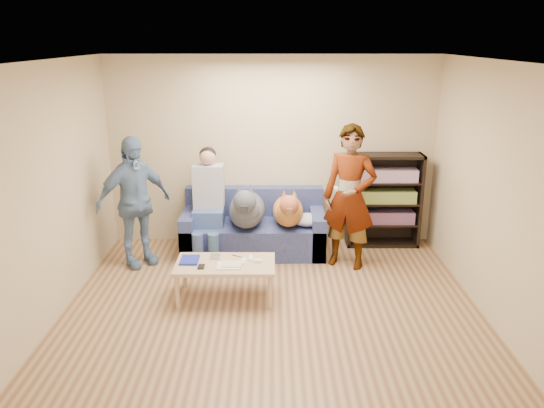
{
  "coord_description": "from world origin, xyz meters",
  "views": [
    {
      "loc": [
        0.0,
        -4.69,
        2.82
      ],
      "look_at": [
        0.0,
        1.2,
        0.95
      ],
      "focal_mm": 35.0,
      "sensor_mm": 36.0,
      "label": 1
    }
  ],
  "objects_px": {
    "sofa": "(254,231)",
    "dog_tan": "(288,210)",
    "person_standing_right": "(350,197)",
    "person_standing_left": "(134,202)",
    "camera_silver": "(215,256)",
    "bookshelf": "(384,198)",
    "person_seated": "(208,199)",
    "coffee_table": "(225,267)",
    "notebook_blue": "(190,260)",
    "dog_gray": "(247,209)"
  },
  "relations": [
    {
      "from": "sofa",
      "to": "dog_tan",
      "type": "xyz_separation_m",
      "value": [
        0.46,
        -0.17,
        0.35
      ]
    },
    {
      "from": "person_standing_right",
      "to": "dog_tan",
      "type": "height_order",
      "value": "person_standing_right"
    },
    {
      "from": "person_standing_left",
      "to": "camera_silver",
      "type": "bearing_deg",
      "value": -75.92
    },
    {
      "from": "bookshelf",
      "to": "person_seated",
      "type": "bearing_deg",
      "value": -171.43
    },
    {
      "from": "camera_silver",
      "to": "coffee_table",
      "type": "distance_m",
      "value": 0.18
    },
    {
      "from": "person_standing_right",
      "to": "person_standing_left",
      "type": "distance_m",
      "value": 2.7
    },
    {
      "from": "notebook_blue",
      "to": "person_seated",
      "type": "distance_m",
      "value": 1.26
    },
    {
      "from": "person_seated",
      "to": "coffee_table",
      "type": "xyz_separation_m",
      "value": [
        0.32,
        -1.26,
        -0.4
      ]
    },
    {
      "from": "notebook_blue",
      "to": "dog_tan",
      "type": "bearing_deg",
      "value": 45.87
    },
    {
      "from": "dog_gray",
      "to": "dog_tan",
      "type": "relative_size",
      "value": 1.1
    },
    {
      "from": "dog_gray",
      "to": "coffee_table",
      "type": "relative_size",
      "value": 1.16
    },
    {
      "from": "notebook_blue",
      "to": "coffee_table",
      "type": "height_order",
      "value": "notebook_blue"
    },
    {
      "from": "notebook_blue",
      "to": "bookshelf",
      "type": "xyz_separation_m",
      "value": [
        2.47,
        1.57,
        0.25
      ]
    },
    {
      "from": "person_seated",
      "to": "dog_gray",
      "type": "height_order",
      "value": "person_seated"
    },
    {
      "from": "camera_silver",
      "to": "sofa",
      "type": "xyz_separation_m",
      "value": [
        0.39,
        1.26,
        -0.16
      ]
    },
    {
      "from": "camera_silver",
      "to": "sofa",
      "type": "relative_size",
      "value": 0.06
    },
    {
      "from": "person_standing_right",
      "to": "dog_tan",
      "type": "xyz_separation_m",
      "value": [
        -0.75,
        0.33,
        -0.27
      ]
    },
    {
      "from": "bookshelf",
      "to": "person_standing_left",
      "type": "bearing_deg",
      "value": -168.05
    },
    {
      "from": "person_seated",
      "to": "dog_tan",
      "type": "bearing_deg",
      "value": -2.19
    },
    {
      "from": "person_standing_left",
      "to": "person_seated",
      "type": "bearing_deg",
      "value": -18.97
    },
    {
      "from": "person_standing_right",
      "to": "notebook_blue",
      "type": "relative_size",
      "value": 6.99
    },
    {
      "from": "person_seated",
      "to": "bookshelf",
      "type": "distance_m",
      "value": 2.42
    },
    {
      "from": "notebook_blue",
      "to": "sofa",
      "type": "relative_size",
      "value": 0.14
    },
    {
      "from": "person_seated",
      "to": "dog_tan",
      "type": "xyz_separation_m",
      "value": [
        1.05,
        -0.04,
        -0.14
      ]
    },
    {
      "from": "notebook_blue",
      "to": "coffee_table",
      "type": "distance_m",
      "value": 0.41
    },
    {
      "from": "dog_tan",
      "to": "bookshelf",
      "type": "height_order",
      "value": "bookshelf"
    },
    {
      "from": "person_seated",
      "to": "bookshelf",
      "type": "xyz_separation_m",
      "value": [
        2.39,
        0.36,
        -0.09
      ]
    },
    {
      "from": "person_standing_left",
      "to": "dog_tan",
      "type": "distance_m",
      "value": 1.98
    },
    {
      "from": "dog_gray",
      "to": "person_standing_left",
      "type": "bearing_deg",
      "value": -169.8
    },
    {
      "from": "bookshelf",
      "to": "sofa",
      "type": "bearing_deg",
      "value": -172.6
    },
    {
      "from": "person_standing_left",
      "to": "dog_tan",
      "type": "xyz_separation_m",
      "value": [
        1.94,
        0.29,
        -0.2
      ]
    },
    {
      "from": "sofa",
      "to": "person_seated",
      "type": "xyz_separation_m",
      "value": [
        -0.59,
        -0.13,
        0.49
      ]
    },
    {
      "from": "sofa",
      "to": "coffee_table",
      "type": "relative_size",
      "value": 1.73
    },
    {
      "from": "person_standing_right",
      "to": "camera_silver",
      "type": "height_order",
      "value": "person_standing_right"
    },
    {
      "from": "sofa",
      "to": "coffee_table",
      "type": "bearing_deg",
      "value": -101.04
    },
    {
      "from": "notebook_blue",
      "to": "sofa",
      "type": "distance_m",
      "value": 1.5
    },
    {
      "from": "camera_silver",
      "to": "coffee_table",
      "type": "bearing_deg",
      "value": -45.0
    },
    {
      "from": "notebook_blue",
      "to": "dog_gray",
      "type": "relative_size",
      "value": 0.2
    },
    {
      "from": "coffee_table",
      "to": "bookshelf",
      "type": "relative_size",
      "value": 0.85
    },
    {
      "from": "notebook_blue",
      "to": "sofa",
      "type": "xyz_separation_m",
      "value": [
        0.67,
        1.33,
        -0.15
      ]
    },
    {
      "from": "sofa",
      "to": "bookshelf",
      "type": "xyz_separation_m",
      "value": [
        1.8,
        0.23,
        0.4
      ]
    },
    {
      "from": "coffee_table",
      "to": "sofa",
      "type": "bearing_deg",
      "value": 78.96
    },
    {
      "from": "coffee_table",
      "to": "bookshelf",
      "type": "xyz_separation_m",
      "value": [
        2.07,
        1.62,
        0.31
      ]
    },
    {
      "from": "bookshelf",
      "to": "coffee_table",
      "type": "bearing_deg",
      "value": -141.98
    },
    {
      "from": "person_standing_left",
      "to": "bookshelf",
      "type": "relative_size",
      "value": 1.29
    },
    {
      "from": "dog_gray",
      "to": "coffee_table",
      "type": "distance_m",
      "value": 1.23
    },
    {
      "from": "person_standing_left",
      "to": "dog_gray",
      "type": "bearing_deg",
      "value": -29.34
    },
    {
      "from": "sofa",
      "to": "coffee_table",
      "type": "height_order",
      "value": "sofa"
    },
    {
      "from": "sofa",
      "to": "dog_tan",
      "type": "height_order",
      "value": "dog_tan"
    },
    {
      "from": "notebook_blue",
      "to": "person_seated",
      "type": "bearing_deg",
      "value": 86.29
    }
  ]
}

